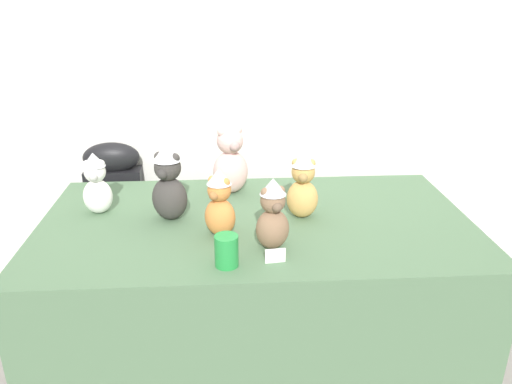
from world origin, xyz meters
TOP-DOWN VIEW (x-y plane):
  - wall_back at (0.00, 0.97)m, footprint 7.00×0.08m
  - display_table at (0.00, 0.25)m, footprint 1.72×0.94m
  - instrument_case at (-0.69, 0.85)m, footprint 0.28×0.13m
  - teddy_bear_mocha at (0.04, 0.01)m, footprint 0.14×0.13m
  - teddy_bear_charcoal at (-0.34, 0.28)m, footprint 0.18×0.16m
  - teddy_bear_ginger at (-0.14, 0.13)m, footprint 0.15×0.15m
  - teddy_bear_snow at (-0.64, 0.36)m, footprint 0.12×0.11m
  - teddy_bear_blush at (-0.10, 0.55)m, footprint 0.20×0.18m
  - teddy_bear_honey at (0.19, 0.27)m, footprint 0.14×0.13m
  - party_cup_green at (-0.12, -0.10)m, footprint 0.08×0.08m
  - name_card_front_left at (0.04, -0.09)m, footprint 0.07×0.02m

SIDE VIEW (x-z plane):
  - display_table at x=0.00m, z-range 0.00..0.77m
  - instrument_case at x=-0.69m, z-range 0.00..0.93m
  - name_card_front_left at x=0.04m, z-range 0.77..0.82m
  - party_cup_green at x=-0.12m, z-range 0.77..0.88m
  - teddy_bear_snow at x=-0.64m, z-range 0.77..1.03m
  - teddy_bear_ginger at x=-0.14m, z-range 0.77..1.03m
  - teddy_bear_mocha at x=0.04m, z-range 0.77..1.04m
  - teddy_bear_honey at x=0.19m, z-range 0.77..1.05m
  - teddy_bear_blush at x=-0.10m, z-range 0.76..1.07m
  - teddy_bear_charcoal at x=-0.34m, z-range 0.77..1.09m
  - wall_back at x=0.00m, z-range 0.00..2.60m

